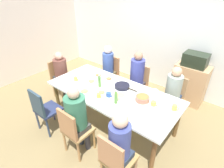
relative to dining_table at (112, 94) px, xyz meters
The scene contains 35 objects.
ground_plane 0.69m from the dining_table, ahead, with size 7.62×7.62×0.00m, color olive.
wall_back 2.11m from the dining_table, 90.00° to the left, with size 6.59×0.12×2.60m, color silver.
wall_left 3.29m from the dining_table, behind, with size 0.12×4.16×2.60m, color silver.
dining_table is the anchor object (origin of this frame).
chair_0 1.25m from the dining_table, 131.22° to the left, with size 0.40×0.40×0.90m.
person_0 1.17m from the dining_table, 134.21° to the left, with size 0.30×0.30×1.22m.
chair_1 0.95m from the dining_table, 90.00° to the left, with size 0.40×0.40×0.90m.
person_1 0.84m from the dining_table, 90.00° to the left, with size 0.30×0.30×1.26m.
chair_2 1.25m from the dining_table, 48.78° to the left, with size 0.40×0.40×0.90m.
person_2 1.17m from the dining_table, 45.81° to the left, with size 0.30×0.30×1.17m.
chair_3 1.61m from the dining_table, behind, with size 0.40×0.40×0.90m.
person_3 1.51m from the dining_table, behind, with size 0.30×0.30×1.14m.
chair_4 1.25m from the dining_table, 131.22° to the right, with size 0.40×0.40×0.90m.
chair_5 0.95m from the dining_table, 90.00° to the right, with size 0.40×0.40×0.90m.
person_5 0.84m from the dining_table, 90.00° to the right, with size 0.31×0.31×1.23m.
chair_6 1.25m from the dining_table, 48.78° to the right, with size 0.40×0.40×0.90m.
person_6 1.17m from the dining_table, 45.82° to the right, with size 0.30×0.30×1.21m.
plate_0 0.21m from the dining_table, 118.26° to the right, with size 0.21×0.21×0.04m.
plate_1 0.44m from the dining_table, 137.73° to the left, with size 0.21×0.21×0.04m.
plate_2 0.53m from the dining_table, behind, with size 0.22×0.22×0.04m.
plate_3 0.50m from the dining_table, 137.02° to the right, with size 0.23×0.23×0.04m.
plate_4 0.66m from the dining_table, 155.53° to the left, with size 0.21×0.21×0.04m.
bowl_0 0.30m from the dining_table, 18.68° to the right, with size 0.17×0.17×0.09m.
bowl_1 0.60m from the dining_table, ahead, with size 0.24×0.24×0.10m.
serving_pan 0.25m from the dining_table, 71.60° to the left, with size 0.46×0.28×0.06m.
cup_0 1.11m from the dining_table, ahead, with size 0.11×0.08×0.10m.
cup_1 0.80m from the dining_table, ahead, with size 0.12×0.08×0.08m.
cup_2 0.32m from the dining_table, 100.14° to the right, with size 0.11×0.07×0.07m.
cup_3 0.78m from the dining_table, 33.46° to the left, with size 0.13×0.09×0.07m.
cup_4 0.83m from the dining_table, 169.13° to the right, with size 0.11×0.07×0.08m.
cup_5 0.21m from the dining_table, 69.13° to the right, with size 0.12×0.09×0.08m.
bottle_0 0.33m from the dining_table, behind, with size 0.05×0.05×0.26m.
bottle_1 0.41m from the dining_table, 41.00° to the right, with size 0.06×0.06×0.24m.
side_cabinet 1.94m from the dining_table, 62.90° to the left, with size 0.70×0.44×0.90m, color tan.
microwave 1.96m from the dining_table, 62.90° to the left, with size 0.48×0.36×0.28m, color #212B1E.
Camera 1 is at (1.71, -2.10, 2.49)m, focal length 28.40 mm.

